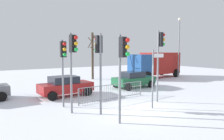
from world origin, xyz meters
TOP-DOWN VIEW (x-y plane):
  - ground_plane at (0.00, 0.00)m, footprint 60.00×60.00m
  - traffic_light_foreground_right at (-3.39, 1.06)m, footprint 0.38×0.54m
  - traffic_light_rear_right at (-3.43, 2.44)m, footprint 0.32×0.57m
  - traffic_light_mid_left at (-2.11, -1.59)m, footprint 0.37×0.55m
  - traffic_light_rear_left at (2.30, 0.54)m, footprint 0.57×0.35m
  - traffic_light_mid_right at (-2.24, 0.34)m, footprint 0.33×0.57m
  - direction_sign_post at (0.88, -0.40)m, footprint 0.79×0.12m
  - pedestrian_guard_railing at (-0.01, 2.53)m, footprint 5.21×0.43m
  - car_green_trailing at (4.05, 5.49)m, footprint 3.87×2.07m
  - car_red_near at (-2.31, 5.41)m, footprint 3.93×2.18m
  - delivery_truck at (10.81, 9.75)m, footprint 7.23×3.24m
  - street_lamp at (13.37, 8.35)m, footprint 0.36×0.36m
  - bare_tree_left at (3.55, 12.60)m, footprint 1.10×1.09m

SIDE VIEW (x-z plane):
  - ground_plane at x=0.00m, z-range 0.00..0.00m
  - pedestrian_guard_railing at x=-0.01m, z-range 0.02..1.09m
  - car_green_trailing at x=4.05m, z-range 0.03..1.50m
  - car_red_near at x=-2.31m, z-range 0.03..1.50m
  - delivery_truck at x=10.81m, z-range 0.19..3.29m
  - direction_sign_post at x=0.88m, z-range 0.19..3.58m
  - bare_tree_left at x=3.55m, z-range 0.16..5.59m
  - traffic_light_rear_right at x=-3.43m, z-range 0.92..4.85m
  - traffic_light_mid_left at x=-2.11m, z-range 0.94..4.95m
  - traffic_light_mid_right at x=-2.24m, z-range 0.98..5.17m
  - traffic_light_foreground_right at x=-3.39m, z-range 0.99..5.21m
  - traffic_light_rear_left at x=2.30m, z-range 1.06..5.64m
  - street_lamp at x=13.37m, z-range 0.77..8.13m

